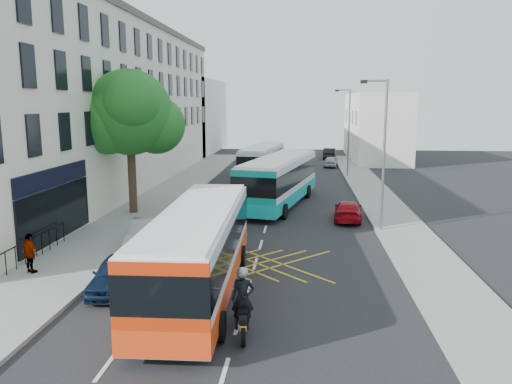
% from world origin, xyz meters
% --- Properties ---
extents(ground, '(120.00, 120.00, 0.00)m').
position_xyz_m(ground, '(0.00, 0.00, 0.00)').
color(ground, black).
rests_on(ground, ground).
extents(pavement_left, '(5.00, 70.00, 0.15)m').
position_xyz_m(pavement_left, '(-8.50, 15.00, 0.07)').
color(pavement_left, gray).
rests_on(pavement_left, ground).
extents(pavement_right, '(3.00, 70.00, 0.15)m').
position_xyz_m(pavement_right, '(7.50, 15.00, 0.07)').
color(pavement_right, gray).
rests_on(pavement_right, ground).
extents(terrace_main, '(8.30, 45.00, 13.50)m').
position_xyz_m(terrace_main, '(-14.00, 24.49, 6.76)').
color(terrace_main, beige).
rests_on(terrace_main, ground).
extents(terrace_far, '(8.00, 20.00, 10.00)m').
position_xyz_m(terrace_far, '(-14.00, 55.00, 5.00)').
color(terrace_far, silver).
rests_on(terrace_far, ground).
extents(building_right, '(6.00, 18.00, 8.00)m').
position_xyz_m(building_right, '(11.00, 48.00, 4.00)').
color(building_right, silver).
rests_on(building_right, ground).
extents(street_tree, '(6.30, 5.70, 8.80)m').
position_xyz_m(street_tree, '(-8.51, 14.97, 6.29)').
color(street_tree, '#382619').
rests_on(street_tree, pavement_left).
extents(lamp_near, '(1.45, 0.15, 8.00)m').
position_xyz_m(lamp_near, '(6.20, 12.00, 4.62)').
color(lamp_near, slate).
rests_on(lamp_near, pavement_right).
extents(lamp_far, '(1.45, 0.15, 8.00)m').
position_xyz_m(lamp_far, '(6.20, 32.00, 4.62)').
color(lamp_far, slate).
rests_on(lamp_far, pavement_right).
extents(railings, '(0.08, 5.60, 1.14)m').
position_xyz_m(railings, '(-9.70, 5.30, 0.72)').
color(railings, black).
rests_on(railings, pavement_left).
extents(bus_near, '(3.03, 11.33, 3.17)m').
position_xyz_m(bus_near, '(-1.76, 2.49, 1.67)').
color(bus_near, silver).
rests_on(bus_near, ground).
extents(bus_mid, '(5.16, 12.09, 3.31)m').
position_xyz_m(bus_mid, '(0.48, 18.65, 1.74)').
color(bus_mid, silver).
rests_on(bus_mid, ground).
extents(bus_far, '(3.64, 10.75, 2.96)m').
position_xyz_m(bus_far, '(-1.66, 31.52, 1.56)').
color(bus_far, silver).
rests_on(bus_far, ground).
extents(motorbike, '(0.79, 2.38, 2.11)m').
position_xyz_m(motorbike, '(0.22, -0.65, 0.99)').
color(motorbike, black).
rests_on(motorbike, ground).
extents(parked_car_blue, '(1.78, 3.86, 1.28)m').
position_xyz_m(parked_car_blue, '(-4.90, 2.50, 0.64)').
color(parked_car_blue, '#0C1A32').
rests_on(parked_car_blue, ground).
extents(parked_car_silver, '(1.90, 4.32, 1.38)m').
position_xyz_m(parked_car_silver, '(-5.42, 7.84, 0.69)').
color(parked_car_silver, '#96999D').
rests_on(parked_car_silver, ground).
extents(red_hatchback, '(1.98, 4.12, 1.16)m').
position_xyz_m(red_hatchback, '(4.78, 14.70, 0.58)').
color(red_hatchback, '#9D0611').
rests_on(red_hatchback, ground).
extents(distant_car_grey, '(2.37, 4.64, 1.25)m').
position_xyz_m(distant_car_grey, '(0.49, 39.19, 0.63)').
color(distant_car_grey, '#414549').
rests_on(distant_car_grey, ground).
extents(distant_car_silver, '(1.83, 3.59, 1.17)m').
position_xyz_m(distant_car_silver, '(5.20, 39.73, 0.58)').
color(distant_car_silver, '#A6A9AE').
rests_on(distant_car_silver, ground).
extents(distant_car_dark, '(1.86, 4.19, 1.34)m').
position_xyz_m(distant_car_dark, '(5.50, 47.65, 0.67)').
color(distant_car_dark, black).
rests_on(distant_car_dark, ground).
extents(pedestrian_far, '(1.03, 0.80, 1.64)m').
position_xyz_m(pedestrian_far, '(-8.89, 3.60, 0.97)').
color(pedestrian_far, gray).
rests_on(pedestrian_far, pavement_left).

